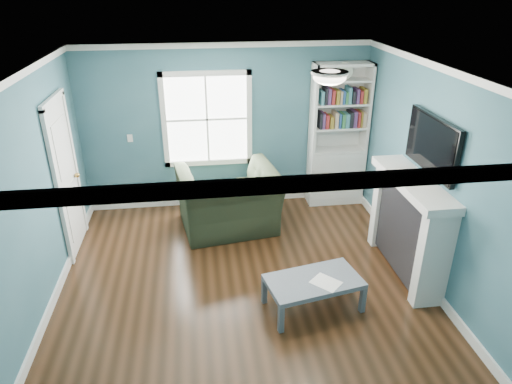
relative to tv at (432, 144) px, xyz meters
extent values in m
plane|color=black|center=(-2.20, -0.20, -1.72)|extent=(5.00, 5.00, 0.00)
plane|color=#305B69|center=(-2.20, 2.30, -0.43)|extent=(4.50, 0.00, 4.50)
plane|color=#305B69|center=(-2.20, -2.70, -0.43)|extent=(4.50, 0.00, 4.50)
plane|color=#305B69|center=(-4.45, -0.20, -0.43)|extent=(0.00, 5.00, 5.00)
plane|color=#305B69|center=(0.05, -0.20, -0.43)|extent=(0.00, 5.00, 5.00)
plane|color=white|center=(-2.20, -0.20, 0.88)|extent=(5.00, 5.00, 0.00)
cube|color=white|center=(-2.20, 2.28, -1.66)|extent=(4.50, 0.03, 0.12)
cube|color=white|center=(-4.44, -0.20, -1.66)|extent=(0.03, 5.00, 0.12)
cube|color=white|center=(0.03, -0.20, -1.66)|extent=(0.03, 5.00, 0.12)
cube|color=white|center=(-2.20, 2.28, 0.84)|extent=(4.50, 0.04, 0.08)
cube|color=white|center=(-2.20, -2.68, 0.84)|extent=(4.50, 0.04, 0.08)
cube|color=white|center=(0.03, -0.20, 0.84)|extent=(0.04, 5.00, 0.08)
cube|color=white|center=(-2.50, 2.29, -0.27)|extent=(1.24, 0.01, 1.34)
cube|color=white|center=(-3.16, 2.28, -0.27)|extent=(0.08, 0.06, 1.50)
cube|color=white|center=(-1.84, 2.28, -0.27)|extent=(0.08, 0.06, 1.50)
cube|color=white|center=(-2.50, 2.28, -0.98)|extent=(1.40, 0.06, 0.08)
cube|color=white|center=(-2.50, 2.28, 0.44)|extent=(1.40, 0.06, 0.08)
cube|color=white|center=(-2.50, 2.28, -0.27)|extent=(1.24, 0.03, 0.03)
cube|color=white|center=(-2.50, 2.28, -0.27)|extent=(0.03, 0.03, 1.34)
cube|color=silver|center=(-0.43, 2.10, -1.27)|extent=(0.90, 0.35, 0.90)
cube|color=silver|center=(-0.86, 2.10, -0.12)|extent=(0.04, 0.35, 1.40)
cube|color=silver|center=(0.00, 2.10, -0.12)|extent=(0.04, 0.35, 1.40)
cube|color=silver|center=(-0.43, 2.26, -0.12)|extent=(0.90, 0.02, 1.40)
cube|color=silver|center=(-0.43, 2.10, 0.55)|extent=(0.90, 0.35, 0.04)
cube|color=silver|center=(-0.43, 2.10, -0.80)|extent=(0.84, 0.33, 0.03)
cube|color=silver|center=(-0.43, 2.10, -0.42)|extent=(0.84, 0.33, 0.03)
cube|color=silver|center=(-0.43, 2.10, -0.04)|extent=(0.84, 0.33, 0.03)
cube|color=silver|center=(-0.43, 2.10, 0.32)|extent=(0.84, 0.33, 0.03)
cube|color=black|center=(-0.43, 2.08, -0.30)|extent=(0.70, 0.25, 0.22)
cube|color=#593366|center=(-0.43, 2.08, 0.08)|extent=(0.70, 0.25, 0.22)
cylinder|color=beige|center=(-0.43, 2.05, 0.46)|extent=(0.26, 0.06, 0.26)
cube|color=black|center=(-0.11, 0.00, -1.12)|extent=(0.30, 1.20, 1.10)
cube|color=black|center=(-0.13, 0.00, -1.32)|extent=(0.22, 0.65, 0.70)
cube|color=silver|center=(-0.13, -0.67, -1.12)|extent=(0.36, 0.16, 1.20)
cube|color=silver|center=(-0.13, 0.67, -1.12)|extent=(0.36, 0.16, 1.20)
cube|color=silver|center=(-0.15, 0.00, -0.47)|extent=(0.44, 1.58, 0.10)
cube|color=black|center=(0.00, 0.00, 0.00)|extent=(0.06, 1.10, 0.65)
cube|color=silver|center=(-4.43, 1.20, -0.70)|extent=(0.04, 0.80, 2.05)
cube|color=white|center=(-4.42, 0.75, -0.70)|extent=(0.05, 0.08, 2.13)
cube|color=white|center=(-4.42, 1.65, -0.70)|extent=(0.05, 0.08, 2.13)
cube|color=white|center=(-4.42, 1.20, 0.36)|extent=(0.05, 0.98, 0.08)
sphere|color=#BF8C3F|center=(-4.37, 1.50, -0.77)|extent=(0.07, 0.07, 0.07)
ellipsoid|color=white|center=(-1.30, -0.10, 0.82)|extent=(0.34, 0.34, 0.15)
cylinder|color=white|center=(-1.30, -0.10, 0.86)|extent=(0.38, 0.38, 0.03)
cube|color=white|center=(-3.70, 2.28, -0.52)|extent=(0.08, 0.01, 0.12)
imported|color=#222C1B|center=(-2.26, 1.40, -1.11)|extent=(1.54, 1.12, 1.24)
cube|color=#4E555D|center=(-1.90, -0.91, -1.56)|extent=(0.07, 0.07, 0.33)
cube|color=#4E555D|center=(-0.92, -0.71, -1.56)|extent=(0.07, 0.07, 0.33)
cube|color=#4E555D|center=(-2.00, -0.40, -1.56)|extent=(0.07, 0.07, 0.33)
cube|color=#4E555D|center=(-1.02, -0.21, -1.56)|extent=(0.07, 0.07, 0.33)
cube|color=#4E5865|center=(-1.46, -0.56, -1.37)|extent=(1.15, 0.77, 0.06)
cube|color=white|center=(-1.34, -0.63, -1.34)|extent=(0.38, 0.39, 0.00)
camera|label=1|loc=(-2.67, -4.64, 1.74)|focal=32.00mm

